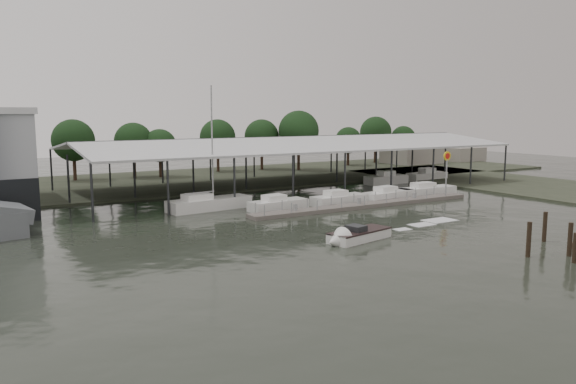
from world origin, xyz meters
TOP-DOWN VIEW (x-y plane):
  - ground at (0.00, 0.00)m, footprint 200.00×200.00m
  - land_strip_far at (0.00, 42.00)m, footprint 140.00×30.00m
  - land_strip_east at (45.00, 10.00)m, footprint 20.00×60.00m
  - covered_boat_shed at (17.00, 28.00)m, footprint 58.24×24.00m
  - floating_dock at (15.00, 10.00)m, footprint 28.00×2.00m
  - shell_fuel_sign at (27.00, 9.99)m, footprint 1.10×0.18m
  - distant_commercial_buildings at (59.03, 44.69)m, footprint 22.00×8.00m
  - white_sailboat at (-0.27, 17.10)m, footprint 9.21×3.58m
  - speedboat_underway at (3.84, -2.31)m, footprint 17.25×5.55m
  - moored_cruiser_0 at (5.80, 13.13)m, footprint 6.50×2.65m
  - moored_cruiser_1 at (13.31, 12.68)m, footprint 6.71×2.58m
  - moored_cruiser_2 at (20.10, 12.30)m, footprint 7.23×2.97m
  - moored_cruiser_3 at (26.50, 12.76)m, footprint 8.16×2.48m
  - horizon_tree_line at (22.93, 48.33)m, footprint 68.48×11.26m

SIDE VIEW (x-z plane):
  - ground at x=0.00m, z-range 0.00..0.00m
  - land_strip_far at x=0.00m, z-range -0.05..0.25m
  - land_strip_east at x=45.00m, z-range -0.05..0.25m
  - floating_dock at x=15.00m, z-range -0.50..0.90m
  - speedboat_underway at x=3.84m, z-range -0.61..1.39m
  - moored_cruiser_0 at x=5.80m, z-range -0.24..1.46m
  - moored_cruiser_1 at x=13.31m, z-range -0.24..1.46m
  - moored_cruiser_2 at x=20.10m, z-range -0.24..1.46m
  - moored_cruiser_3 at x=26.50m, z-range -0.24..1.46m
  - white_sailboat at x=-0.27m, z-range -5.85..7.15m
  - distant_commercial_buildings at x=59.03m, z-range -0.16..3.84m
  - shell_fuel_sign at x=27.00m, z-range 1.15..6.70m
  - horizon_tree_line at x=22.93m, z-range 0.74..11.19m
  - covered_boat_shed at x=17.00m, z-range 2.65..9.61m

